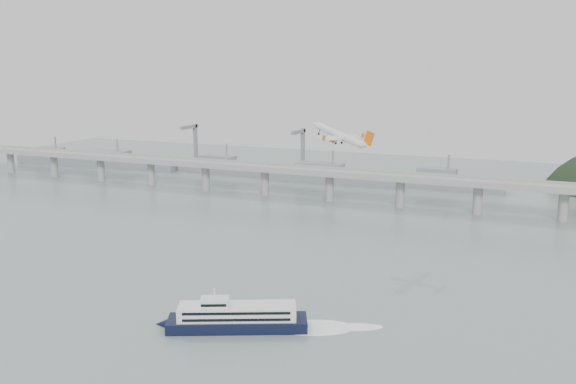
% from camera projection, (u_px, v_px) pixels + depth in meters
% --- Properties ---
extents(ground, '(900.00, 900.00, 0.00)m').
position_uv_depth(ground, '(233.00, 309.00, 236.78)').
color(ground, slate).
rests_on(ground, ground).
extents(bridge, '(800.00, 22.00, 23.90)m').
position_uv_depth(bridge, '(370.00, 179.00, 414.05)').
color(bridge, gray).
rests_on(bridge, ground).
extents(distant_fleet, '(453.00, 60.90, 40.00)m').
position_uv_depth(distant_fleet, '(219.00, 167.00, 534.15)').
color(distant_fleet, slate).
rests_on(distant_fleet, ground).
extents(ferry, '(76.99, 40.83, 15.50)m').
position_uv_depth(ferry, '(237.00, 318.00, 217.77)').
color(ferry, black).
rests_on(ferry, ground).
extents(airliner, '(36.06, 33.39, 13.25)m').
position_uv_depth(airliner, '(341.00, 136.00, 291.93)').
color(airliner, silver).
rests_on(airliner, ground).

